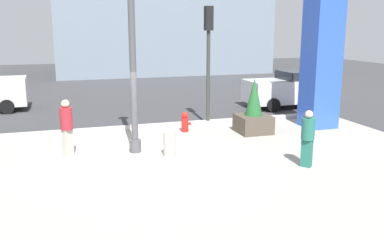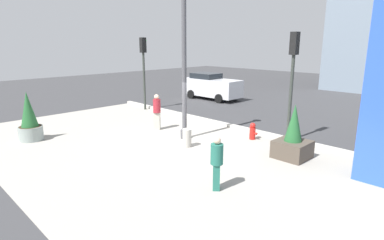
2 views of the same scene
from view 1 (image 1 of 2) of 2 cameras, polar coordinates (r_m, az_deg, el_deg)
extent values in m
plane|color=#38383A|center=(16.92, -9.28, -0.66)|extent=(60.00, 60.00, 0.00)
cube|color=#9E998E|center=(11.24, -4.89, -7.36)|extent=(18.00, 10.00, 0.02)
cube|color=#B7B2A8|center=(16.05, -8.84, -1.07)|extent=(18.00, 0.24, 0.16)
cylinder|color=#4C4C51|center=(13.18, -7.67, -3.49)|extent=(0.36, 0.36, 0.40)
cylinder|color=#4C4C51|center=(12.68, -8.09, 10.44)|extent=(0.20, 0.20, 6.75)
cube|color=blue|center=(16.72, 17.10, 8.32)|extent=(1.13, 1.13, 5.48)
cube|color=#4C4238|center=(15.56, 8.27, -0.54)|extent=(1.16, 1.16, 0.66)
cylinder|color=#382819|center=(15.49, 8.31, 0.57)|extent=(1.10, 1.10, 0.04)
cone|color=#235B2D|center=(15.36, 8.39, 3.13)|extent=(0.63, 0.63, 1.36)
cylinder|color=red|center=(15.54, -0.97, -0.62)|extent=(0.26, 0.26, 0.55)
sphere|color=red|center=(15.47, -0.97, 0.66)|extent=(0.24, 0.24, 0.24)
cylinder|color=red|center=(15.58, -0.37, -0.48)|extent=(0.12, 0.10, 0.10)
cylinder|color=#B2ADA3|center=(12.63, -3.06, -3.28)|extent=(0.36, 0.36, 0.75)
cylinder|color=#333833|center=(16.46, 2.20, 5.61)|extent=(0.14, 0.14, 3.66)
cube|color=black|center=(16.34, 2.26, 13.57)|extent=(0.28, 0.32, 0.90)
sphere|color=yellow|center=(16.50, 2.05, 12.63)|extent=(0.18, 0.18, 0.18)
cylinder|color=black|center=(22.21, -23.35, 2.46)|extent=(0.64, 0.23, 0.64)
cylinder|color=black|center=(20.48, -23.73, 1.65)|extent=(0.64, 0.23, 0.64)
cube|color=silver|center=(20.83, 12.82, 3.91)|extent=(4.09, 1.87, 1.05)
cube|color=#1E2328|center=(21.05, 14.37, 5.92)|extent=(1.84, 1.64, 0.40)
cylinder|color=black|center=(19.50, 10.90, 1.99)|extent=(0.64, 0.22, 0.64)
cylinder|color=black|center=(21.12, 8.52, 2.88)|extent=(0.64, 0.22, 0.64)
cylinder|color=black|center=(20.81, 17.06, 2.32)|extent=(0.64, 0.22, 0.64)
cylinder|color=black|center=(22.34, 14.38, 3.15)|extent=(0.64, 0.22, 0.64)
cube|color=#B2AD9E|center=(13.01, -16.43, -3.06)|extent=(0.34, 0.33, 0.86)
cylinder|color=maroon|center=(12.84, -16.64, 0.20)|extent=(0.51, 0.51, 0.65)
sphere|color=beige|center=(12.75, -16.76, 2.13)|extent=(0.23, 0.23, 0.23)
cube|color=#236656|center=(12.10, 15.23, -4.34)|extent=(0.33, 0.34, 0.79)
cylinder|color=#236656|center=(11.92, 15.42, -1.16)|extent=(0.51, 0.51, 0.59)
sphere|color=beige|center=(11.83, 15.53, 0.74)|extent=(0.21, 0.21, 0.21)
camera|label=2|loc=(12.28, 57.97, 8.26)|focal=29.55mm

